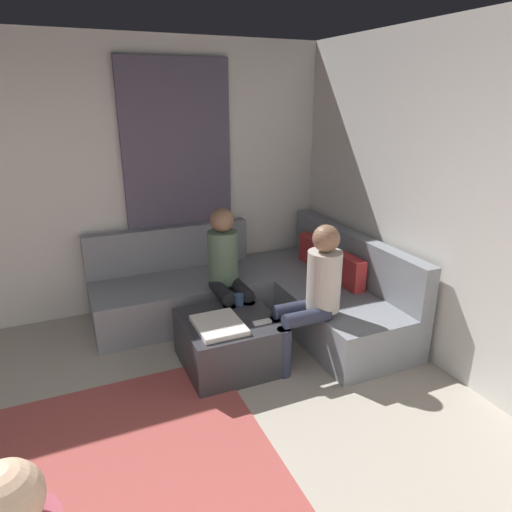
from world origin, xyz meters
TOP-DOWN VIEW (x-y plane):
  - wall_left at (-2.94, 0.00)m, footprint 0.12×6.00m
  - curtain_panel at (-2.84, 1.30)m, footprint 0.06×1.10m
  - sectional_couch at (-2.08, 1.88)m, footprint 2.10×2.55m
  - ottoman at (-1.41, 1.29)m, footprint 0.76×0.76m
  - folded_blanket at (-1.31, 1.17)m, footprint 0.44×0.36m
  - coffee_mug at (-1.63, 1.47)m, footprint 0.08×0.08m
  - game_remote at (-1.23, 1.51)m, footprint 0.05×0.15m
  - person_on_couch_back at (-1.17, 1.93)m, footprint 0.30×0.60m
  - person_on_couch_side at (-1.93, 1.47)m, footprint 0.60×0.30m

SIDE VIEW (x-z plane):
  - ottoman at x=-1.41m, z-range 0.00..0.42m
  - sectional_couch at x=-2.08m, z-range -0.15..0.72m
  - game_remote at x=-1.23m, z-range 0.42..0.44m
  - folded_blanket at x=-1.31m, z-range 0.42..0.46m
  - coffee_mug at x=-1.63m, z-range 0.42..0.52m
  - person_on_couch_back at x=-1.17m, z-range 0.06..1.26m
  - person_on_couch_side at x=-1.93m, z-range 0.06..1.26m
  - curtain_panel at x=-2.84m, z-range 0.00..2.50m
  - wall_left at x=-2.94m, z-range 0.00..2.70m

